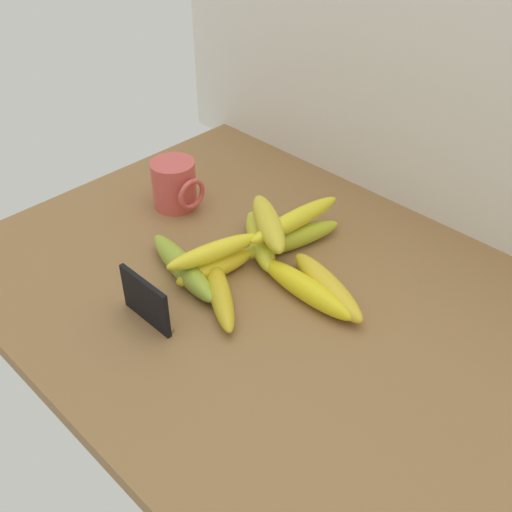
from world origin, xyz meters
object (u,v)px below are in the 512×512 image
Objects in this scene: coffee_mug at (175,184)px; banana_1 at (327,286)px; banana_3 at (260,240)px; banana_7 at (213,252)px; banana_4 at (182,267)px; banana_8 at (295,219)px; banana_2 at (215,267)px; banana_0 at (306,289)px; banana_6 at (220,293)px; banana_5 at (291,239)px; banana_9 at (268,223)px; chalkboard_sign at (146,302)px.

coffee_mug is 39.31cm from banana_1.
banana_7 reaches higher than banana_3.
banana_4 is at bearing -105.28° from banana_3.
banana_8 is at bearing 15.00° from coffee_mug.
banana_7 is (-16.97, -9.82, 3.40)cm from banana_1.
banana_2 is 17.22cm from banana_8.
banana_0 is 1.07× the size of banana_6.
banana_2 is 0.81× the size of banana_6.
banana_8 is (3.41, 5.59, 3.54)cm from banana_3.
banana_0 is at bearing -37.83° from banana_5.
coffee_mug is 0.55× the size of banana_6.
banana_4 reaches higher than banana_2.
banana_0 is at bearing 24.25° from banana_2.
banana_6 is at bearing -76.06° from banana_9.
banana_9 reaches higher than banana_6.
banana_0 reaches higher than banana_5.
chalkboard_sign is 0.54× the size of banana_5.
coffee_mug is 22.93cm from banana_4.
chalkboard_sign is at bearing -67.72° from banana_4.
banana_9 is (-1.98, -4.99, 0.68)cm from banana_8.
banana_7 reaches higher than banana_2.
banana_7 is at bearing -154.72° from banana_0.
banana_2 is 0.72× the size of banana_8.
coffee_mug is at bearing -175.40° from banana_9.
banana_0 is at bearing 25.28° from banana_7.
banana_9 reaches higher than banana_5.
chalkboard_sign is at bearing -113.36° from banana_6.
banana_1 is 0.91× the size of banana_4.
banana_7 is at bearing 146.45° from banana_6.
banana_4 is (-3.91, -4.03, 0.17)cm from banana_2.
banana_3 is 1.04× the size of banana_9.
banana_2 is at bearing -102.24° from banana_8.
banana_5 is 16.38cm from banana_7.
banana_9 is at bearing -120.71° from banana_5.
banana_7 is at bearing -97.39° from banana_9.
banana_9 is (1.58, 11.46, 4.33)cm from banana_2.
banana_1 is 17.72cm from banana_6.
banana_7 is at bearing -103.63° from banana_5.
banana_7 is at bearing 43.25° from banana_4.
banana_2 is (-17.03, -9.52, -0.15)cm from banana_1.
banana_5 is at bearing 50.09° from banana_3.
banana_7 is at bearing -23.88° from coffee_mug.
chalkboard_sign reaches higher than banana_0.
coffee_mug is at bearing 154.11° from banana_6.
coffee_mug reaches higher than banana_2.
banana_8 is (3.57, 16.45, 3.65)cm from banana_2.
banana_5 is (3.83, 15.24, 0.01)cm from banana_2.
banana_0 is 1.15× the size of banana_9.
chalkboard_sign is 26.55cm from banana_9.
banana_5 is at bearing 68.13° from banana_4.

